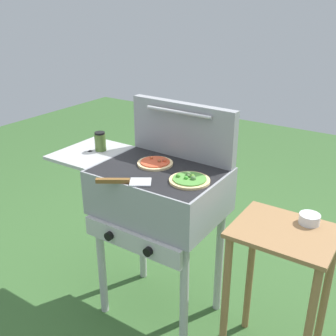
{
  "coord_description": "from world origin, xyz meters",
  "views": [
    {
      "loc": [
        1.06,
        -1.53,
        1.7
      ],
      "look_at": [
        0.05,
        0.0,
        0.92
      ],
      "focal_mm": 42.73,
      "sensor_mm": 36.0,
      "label": 1
    }
  ],
  "objects_px": {
    "grill": "(157,195)",
    "spatula": "(124,181)",
    "prep_table": "(279,272)",
    "pizza_pepperoni": "(155,163)",
    "sauce_jar": "(100,141)",
    "topping_bowl_near": "(309,219)",
    "pizza_veggie": "(189,180)"
  },
  "relations": [
    {
      "from": "pizza_veggie",
      "to": "prep_table",
      "type": "xyz_separation_m",
      "value": [
        0.46,
        0.04,
        -0.36
      ]
    },
    {
      "from": "sauce_jar",
      "to": "spatula",
      "type": "relative_size",
      "value": 0.43
    },
    {
      "from": "grill",
      "to": "spatula",
      "type": "bearing_deg",
      "value": -99.45
    },
    {
      "from": "sauce_jar",
      "to": "pizza_veggie",
      "type": "bearing_deg",
      "value": -7.63
    },
    {
      "from": "spatula",
      "to": "topping_bowl_near",
      "type": "xyz_separation_m",
      "value": [
        0.78,
        0.34,
        -0.12
      ]
    },
    {
      "from": "pizza_veggie",
      "to": "topping_bowl_near",
      "type": "height_order",
      "value": "pizza_veggie"
    },
    {
      "from": "grill",
      "to": "spatula",
      "type": "distance_m",
      "value": 0.27
    },
    {
      "from": "topping_bowl_near",
      "to": "sauce_jar",
      "type": "bearing_deg",
      "value": -176.57
    },
    {
      "from": "grill",
      "to": "topping_bowl_near",
      "type": "xyz_separation_m",
      "value": [
        0.74,
        0.12,
        0.03
      ]
    },
    {
      "from": "grill",
      "to": "pizza_pepperoni",
      "type": "relative_size",
      "value": 5.15
    },
    {
      "from": "grill",
      "to": "pizza_pepperoni",
      "type": "distance_m",
      "value": 0.17
    },
    {
      "from": "sauce_jar",
      "to": "prep_table",
      "type": "xyz_separation_m",
      "value": [
        1.1,
        -0.04,
        -0.41
      ]
    },
    {
      "from": "prep_table",
      "to": "grill",
      "type": "bearing_deg",
      "value": -179.63
    },
    {
      "from": "spatula",
      "to": "topping_bowl_near",
      "type": "bearing_deg",
      "value": 23.24
    },
    {
      "from": "pizza_veggie",
      "to": "spatula",
      "type": "relative_size",
      "value": 0.78
    },
    {
      "from": "grill",
      "to": "pizza_pepperoni",
      "type": "bearing_deg",
      "value": 132.22
    },
    {
      "from": "grill",
      "to": "spatula",
      "type": "xyz_separation_m",
      "value": [
        -0.04,
        -0.22,
        0.15
      ]
    },
    {
      "from": "grill",
      "to": "topping_bowl_near",
      "type": "height_order",
      "value": "grill"
    },
    {
      "from": "prep_table",
      "to": "sauce_jar",
      "type": "bearing_deg",
      "value": 177.71
    },
    {
      "from": "spatula",
      "to": "prep_table",
      "type": "xyz_separation_m",
      "value": [
        0.71,
        0.22,
        -0.36
      ]
    },
    {
      "from": "spatula",
      "to": "grill",
      "type": "bearing_deg",
      "value": 80.55
    },
    {
      "from": "pizza_pepperoni",
      "to": "prep_table",
      "type": "relative_size",
      "value": 0.24
    },
    {
      "from": "sauce_jar",
      "to": "prep_table",
      "type": "bearing_deg",
      "value": -2.29
    },
    {
      "from": "pizza_veggie",
      "to": "topping_bowl_near",
      "type": "relative_size",
      "value": 2.1
    },
    {
      "from": "grill",
      "to": "spatula",
      "type": "height_order",
      "value": "spatula"
    },
    {
      "from": "pizza_veggie",
      "to": "sauce_jar",
      "type": "bearing_deg",
      "value": 172.37
    },
    {
      "from": "sauce_jar",
      "to": "grill",
      "type": "bearing_deg",
      "value": -6.49
    },
    {
      "from": "grill",
      "to": "sauce_jar",
      "type": "distance_m",
      "value": 0.47
    },
    {
      "from": "grill",
      "to": "prep_table",
      "type": "xyz_separation_m",
      "value": [
        0.67,
        0.0,
        -0.21
      ]
    },
    {
      "from": "grill",
      "to": "sauce_jar",
      "type": "relative_size",
      "value": 8.89
    },
    {
      "from": "prep_table",
      "to": "topping_bowl_near",
      "type": "height_order",
      "value": "topping_bowl_near"
    },
    {
      "from": "grill",
      "to": "prep_table",
      "type": "height_order",
      "value": "grill"
    }
  ]
}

